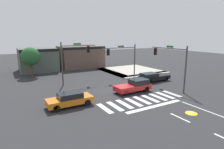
{
  "coord_description": "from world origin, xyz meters",
  "views": [
    {
      "loc": [
        -12.26,
        -19.22,
        6.78
      ],
      "look_at": [
        -0.67,
        0.7,
        1.94
      ],
      "focal_mm": 29.85,
      "sensor_mm": 36.0,
      "label": 1
    }
  ],
  "objects": [
    {
      "name": "roadside_tree",
      "position": [
        -8.5,
        14.0,
        3.37
      ],
      "size": [
        3.01,
        3.01,
        4.91
      ],
      "color": "#4C3823",
      "rests_on": "ground_plane"
    },
    {
      "name": "car_orange",
      "position": [
        -7.15,
        -2.3,
        0.71
      ],
      "size": [
        4.38,
        1.79,
        1.37
      ],
      "rotation": [
        0.0,
        0.0,
        3.14
      ],
      "color": "orange",
      "rests_on": "ground_plane"
    },
    {
      "name": "storefront_row",
      "position": [
        -1.56,
        19.09,
        2.25
      ],
      "size": [
        16.57,
        6.29,
        4.53
      ],
      "color": "#4C564C",
      "rests_on": "ground_plane"
    },
    {
      "name": "lane_markings",
      "position": [
        1.11,
        -12.02,
        0.0
      ],
      "size": [
        6.8,
        20.25,
        0.01
      ],
      "color": "white",
      "rests_on": "ground_plane"
    },
    {
      "name": "bike_detector_marking",
      "position": [
        1.63,
        -9.38,
        0.0
      ],
      "size": [
        1.04,
        1.04,
        0.01
      ],
      "color": "yellow",
      "rests_on": "ground_plane"
    },
    {
      "name": "ground_plane",
      "position": [
        0.0,
        0.0,
        0.0
      ],
      "size": [
        120.0,
        120.0,
        0.0
      ],
      "primitive_type": "plane",
      "color": "#2B2B2D"
    },
    {
      "name": "traffic_signal_northwest",
      "position": [
        -3.83,
        5.8,
        4.05
      ],
      "size": [
        5.1,
        0.32,
        5.92
      ],
      "color": "#383A3D",
      "rests_on": "ground_plane"
    },
    {
      "name": "crosswalk_near",
      "position": [
        0.0,
        -4.5,
        0.0
      ],
      "size": [
        9.54,
        2.75,
        0.01
      ],
      "color": "silver",
      "rests_on": "ground_plane"
    },
    {
      "name": "car_red",
      "position": [
        1.16,
        -1.56,
        0.75
      ],
      "size": [
        4.5,
        1.88,
        1.49
      ],
      "rotation": [
        0.0,
        0.0,
        3.14
      ],
      "color": "red",
      "rests_on": "ground_plane"
    },
    {
      "name": "traffic_signal_northeast",
      "position": [
        3.81,
        4.97,
        3.77
      ],
      "size": [
        6.03,
        0.32,
        5.44
      ],
      "rotation": [
        0.0,
        0.0,
        3.14
      ],
      "color": "#383A3D",
      "rests_on": "ground_plane"
    },
    {
      "name": "traffic_signal_southeast",
      "position": [
        5.89,
        -2.8,
        3.93
      ],
      "size": [
        0.32,
        5.81,
        5.6
      ],
      "rotation": [
        0.0,
        0.0,
        1.57
      ],
      "color": "#383A3D",
      "rests_on": "ground_plane"
    },
    {
      "name": "curb_corner_northeast",
      "position": [
        8.49,
        9.42,
        0.07
      ],
      "size": [
        10.0,
        10.6,
        0.15
      ],
      "color": "#B2AA9E",
      "rests_on": "ground_plane"
    },
    {
      "name": "car_black",
      "position": [
        6.75,
        1.19,
        0.7
      ],
      "size": [
        4.79,
        1.89,
        1.35
      ],
      "color": "black",
      "rests_on": "ground_plane"
    }
  ]
}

